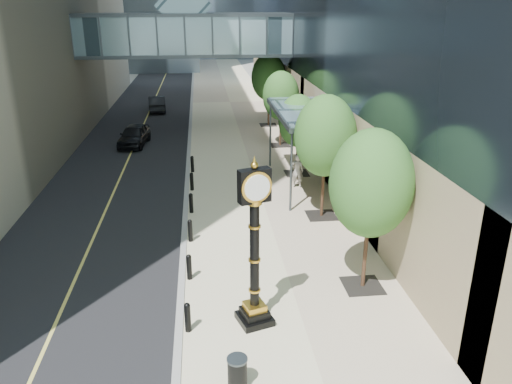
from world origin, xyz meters
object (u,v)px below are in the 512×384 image
street_clock (255,257)px  pedestrian (297,171)px  trash_bin (237,374)px  car_near (134,135)px  car_far (157,103)px

street_clock → pedestrian: size_ratio=2.86×
trash_bin → pedestrian: bearing=73.6°
street_clock → car_near: size_ratio=1.24×
street_clock → car_far: (-5.70, 35.04, -1.68)m
street_clock → car_near: bearing=88.2°
pedestrian → car_near: size_ratio=0.44×
street_clock → car_far: size_ratio=1.24×
pedestrian → street_clock: bearing=87.0°
trash_bin → car_far: 38.27m
street_clock → pedestrian: 13.02m
trash_bin → car_far: bearing=97.4°
trash_bin → pedestrian: size_ratio=0.47×
trash_bin → car_near: car_near is taller
pedestrian → car_near: pedestrian is taller
street_clock → car_near: (-6.40, 22.59, -1.65)m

